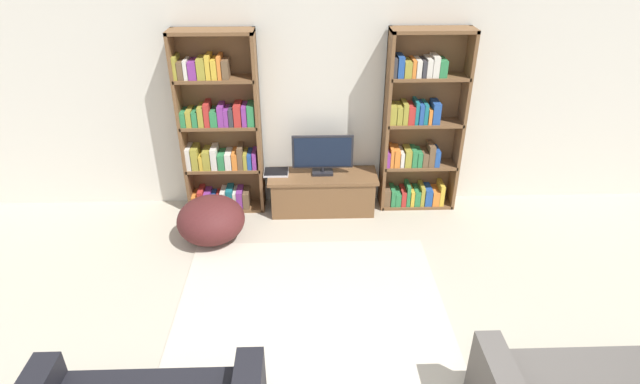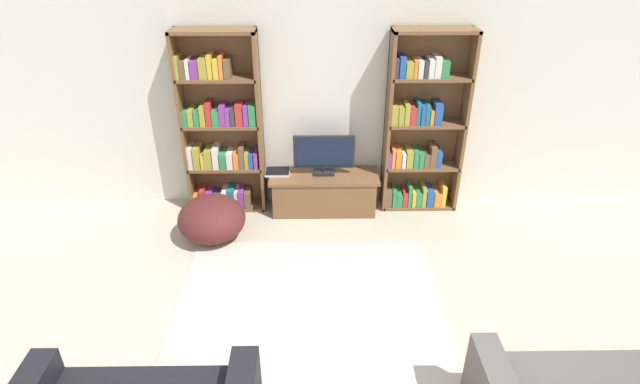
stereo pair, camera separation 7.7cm
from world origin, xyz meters
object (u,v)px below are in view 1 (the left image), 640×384
(tv_stand, at_px, (323,192))
(television, at_px, (323,154))
(laptop, at_px, (276,172))
(beanbag_ottoman, at_px, (211,220))
(bookshelf_left, at_px, (220,131))
(bookshelf_right, at_px, (419,129))

(tv_stand, distance_m, television, 0.48)
(tv_stand, height_order, laptop, laptop)
(television, relative_size, beanbag_ottoman, 0.97)
(bookshelf_left, distance_m, tv_stand, 1.38)
(laptop, bearing_deg, bookshelf_right, 2.05)
(tv_stand, distance_m, laptop, 0.59)
(bookshelf_left, height_order, bookshelf_right, same)
(television, relative_size, laptop, 2.45)
(laptop, bearing_deg, beanbag_ottoman, -136.50)
(bookshelf_right, relative_size, laptop, 7.32)
(bookshelf_right, relative_size, tv_stand, 1.65)
(bookshelf_left, relative_size, bookshelf_right, 1.00)
(tv_stand, relative_size, laptop, 4.43)
(bookshelf_right, xyz_separation_m, laptop, (-1.63, -0.06, -0.49))
(bookshelf_left, relative_size, tv_stand, 1.65)
(beanbag_ottoman, bearing_deg, laptop, 43.50)
(television, bearing_deg, bookshelf_left, 175.98)
(bookshelf_right, height_order, television, bookshelf_right)
(laptop, xyz_separation_m, beanbag_ottoman, (-0.68, -0.64, -0.24))
(bookshelf_left, distance_m, bookshelf_right, 2.25)
(bookshelf_left, bearing_deg, beanbag_ottoman, -95.04)
(bookshelf_right, distance_m, television, 1.13)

